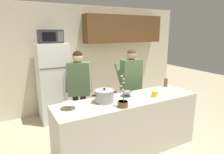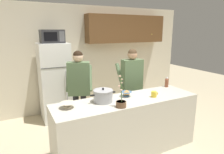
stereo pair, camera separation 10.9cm
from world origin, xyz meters
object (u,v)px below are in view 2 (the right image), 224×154
refrigerator (55,82)px  microwave (52,36)px  cooking_pot (103,96)px  empty_bowl (68,105)px  potted_orchid (121,102)px  person_near_pot (79,83)px  bread_bowl (126,93)px  bottle_near_edge (167,82)px  person_by_sink (132,79)px  coffee_mug (154,94)px

refrigerator → microwave: microwave is taller
cooking_pot → empty_bowl: (-0.55, 0.00, -0.05)m
empty_bowl → potted_orchid: potted_orchid is taller
refrigerator → person_near_pot: 0.95m
bread_bowl → bottle_near_edge: size_ratio=0.98×
empty_bowl → potted_orchid: bearing=-24.5°
microwave → cooking_pot: microwave is taller
cooking_pot → bread_bowl: 0.45m
microwave → empty_bowl: microwave is taller
cooking_pot → empty_bowl: cooking_pot is taller
bread_bowl → empty_bowl: bread_bowl is taller
person_near_pot → empty_bowl: bearing=-117.1°
cooking_pot → person_by_sink: bearing=35.1°
person_by_sink → bread_bowl: bearing=-129.0°
bread_bowl → potted_orchid: bearing=-130.2°
person_near_pot → person_by_sink: 1.06m
refrigerator → cooking_pot: bearing=-77.9°
bread_bowl → empty_bowl: 1.00m
microwave → person_near_pot: (0.28, -0.87, -0.85)m
bread_bowl → bottle_near_edge: bearing=7.5°
bottle_near_edge → potted_orchid: size_ratio=0.41×
person_by_sink → cooking_pot: (-0.94, -0.66, -0.01)m
person_near_pot → coffee_mug: size_ratio=12.48×
refrigerator → cooking_pot: 1.82m
person_near_pot → coffee_mug: 1.42m
person_by_sink → microwave: bearing=140.3°
empty_bowl → person_near_pot: bearing=62.9°
person_by_sink → person_near_pot: bearing=167.9°
potted_orchid → microwave: bearing=104.1°
empty_bowl → microwave: bearing=84.4°
cooking_pot → empty_bowl: 0.55m
empty_bowl → refrigerator: bearing=84.5°
person_near_pot → cooking_pot: person_near_pot is taller
refrigerator → empty_bowl: size_ratio=7.93×
person_by_sink → bread_bowl: person_by_sink is taller
refrigerator → bottle_near_edge: (1.82, -1.59, 0.15)m
person_by_sink → bottle_near_edge: bearing=-43.2°
person_near_pot → person_by_sink: person_by_sink is taller
cooking_pot → bread_bowl: size_ratio=2.20×
microwave → bottle_near_edge: microwave is taller
cooking_pot → coffee_mug: (0.84, -0.18, -0.05)m
bottle_near_edge → potted_orchid: bearing=-159.0°
cooking_pot → coffee_mug: cooking_pot is taller
microwave → potted_orchid: (0.52, -2.07, -0.88)m
refrigerator → person_by_sink: size_ratio=1.05×
person_by_sink → potted_orchid: person_by_sink is taller
microwave → cooking_pot: 1.99m
person_near_pot → cooking_pot: bearing=-83.5°
microwave → bread_bowl: microwave is taller
person_near_pot → bottle_near_edge: bearing=-24.3°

